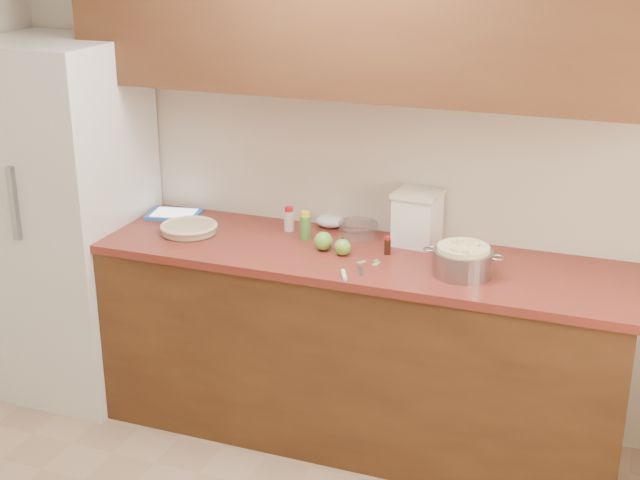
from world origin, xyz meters
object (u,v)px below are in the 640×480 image
at_px(pie, 189,228).
at_px(colander, 463,261).
at_px(tablet, 174,214).
at_px(flour_canister, 417,217).

relative_size(pie, colander, 0.82).
bearing_deg(colander, tablet, 170.62).
xyz_separation_m(pie, colander, (1.33, -0.05, 0.04)).
bearing_deg(pie, tablet, 134.13).
distance_m(pie, colander, 1.33).
distance_m(pie, flour_canister, 1.08).
height_order(flour_canister, tablet, flour_canister).
xyz_separation_m(colander, tablet, (-1.52, 0.25, -0.05)).
relative_size(colander, flour_canister, 1.37).
xyz_separation_m(pie, tablet, (-0.20, 0.20, -0.01)).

